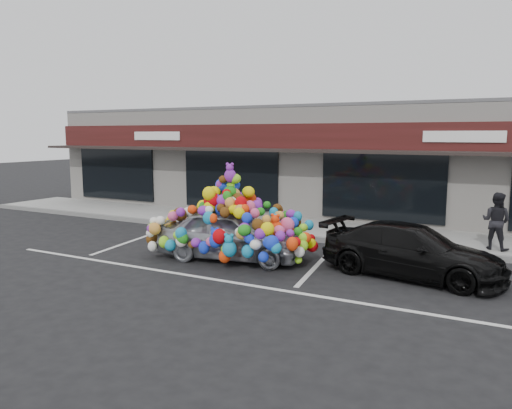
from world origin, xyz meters
The scene contains 10 objects.
ground centered at (0.00, 0.00, 0.00)m, with size 90.00×90.00×0.00m, color black.
shop_building centered at (0.00, 8.44, 2.16)m, with size 24.00×7.20×4.31m.
sidewalk centered at (0.00, 4.00, 0.07)m, with size 26.00×3.00×0.15m, color gray.
kerb centered at (0.00, 2.50, 0.07)m, with size 26.00×0.18×0.16m, color slate.
parking_stripe_left centered at (-3.20, 0.20, 0.00)m, with size 0.12×4.40×0.01m, color silver.
parking_stripe_mid centered at (2.80, 0.20, 0.00)m, with size 0.12×4.40×0.01m, color silver.
lane_line centered at (2.00, -2.30, 0.00)m, with size 14.00×0.12×0.01m, color silver.
toy_car centered at (0.65, -0.54, 0.82)m, with size 2.82×4.37×2.41m.
black_sedan centered at (5.08, 0.03, 0.59)m, with size 4.10×1.67×1.19m, color black.
pedestrian_b centered at (6.65, 3.22, 0.92)m, with size 0.75×0.58×1.54m, color black.
Camera 1 is at (7.18, -11.38, 3.22)m, focal length 35.00 mm.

